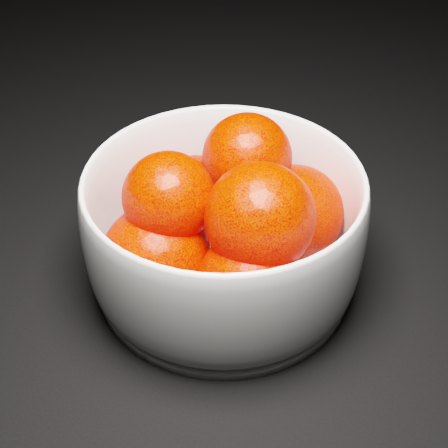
% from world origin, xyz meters
% --- Properties ---
extents(bowl, '(0.23, 0.23, 0.11)m').
position_xyz_m(bowl, '(-0.25, 0.11, 0.06)').
color(bowl, silver).
rests_on(bowl, ground).
extents(orange_pile, '(0.17, 0.18, 0.13)m').
position_xyz_m(orange_pile, '(-0.24, 0.10, 0.07)').
color(orange_pile, '#FD1700').
rests_on(orange_pile, bowl).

